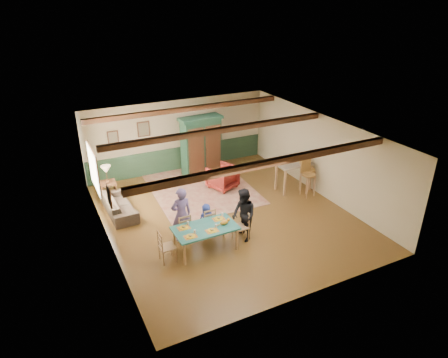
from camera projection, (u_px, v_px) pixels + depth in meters
name	position (u px, v px, depth m)	size (l,w,h in m)	color
floor	(226.00, 215.00, 12.25)	(8.00, 8.00, 0.00)	#563818
wall_back	(178.00, 136.00, 14.93)	(7.00, 0.02, 2.70)	beige
wall_left	(105.00, 200.00, 10.27)	(0.02, 8.00, 2.70)	beige
wall_right	(321.00, 156.00, 13.09)	(0.02, 8.00, 2.70)	beige
ceiling	(226.00, 131.00, 11.11)	(7.00, 8.00, 0.02)	silver
wainscot_back	(180.00, 158.00, 15.29)	(6.95, 0.03, 0.90)	#223E2A
ceiling_beam_front	(271.00, 163.00, 9.28)	(6.95, 0.16, 0.16)	#311B0D
ceiling_beam_mid	(220.00, 130.00, 11.47)	(6.95, 0.16, 0.16)	#311B0D
ceiling_beam_back	(187.00, 109.00, 13.58)	(6.95, 0.16, 0.16)	#311B0D
window_left	(93.00, 169.00, 11.58)	(0.06, 1.60, 1.30)	white
picture_left_wall	(109.00, 196.00, 9.63)	(0.04, 0.42, 0.52)	gray
picture_back_a	(144.00, 129.00, 14.19)	(0.45, 0.04, 0.55)	gray
picture_back_b	(113.00, 138.00, 13.81)	(0.38, 0.04, 0.48)	gray
dining_table	(205.00, 239.00, 10.46)	(1.64, 0.91, 0.69)	#1F635B
dining_chair_far_left	(183.00, 227.00, 10.81)	(0.38, 0.40, 0.87)	#9C744E
dining_chair_far_right	(208.00, 221.00, 11.11)	(0.38, 0.40, 0.87)	#9C744E
dining_chair_end_left	(167.00, 246.00, 9.99)	(0.38, 0.40, 0.87)	#9C744E
dining_chair_end_right	(240.00, 226.00, 10.85)	(0.38, 0.40, 0.87)	#9C744E
person_man	(181.00, 215.00, 10.72)	(0.57, 0.38, 1.58)	#64508A
person_woman	(244.00, 215.00, 10.76)	(0.73, 0.57, 1.51)	black
person_child	(206.00, 219.00, 11.15)	(0.45, 0.29, 0.92)	#253996
cat	(224.00, 222.00, 10.41)	(0.33, 0.13, 0.16)	orange
place_setting_near_left	(190.00, 235.00, 9.90)	(0.37, 0.27, 0.11)	gold
place_setting_near_center	(212.00, 229.00, 10.15)	(0.37, 0.27, 0.11)	gold
place_setting_far_left	(184.00, 226.00, 10.27)	(0.37, 0.27, 0.11)	gold
place_setting_far_right	(219.00, 217.00, 10.68)	(0.37, 0.27, 0.11)	gold
area_rug	(201.00, 188.00, 13.92)	(3.32, 3.94, 0.01)	#C9B391
armoire	(201.00, 146.00, 14.61)	(1.57, 0.63, 2.21)	black
armchair	(222.00, 177.00, 13.83)	(0.87, 0.89, 0.81)	#521010
sofa	(119.00, 205.00, 12.26)	(1.89, 0.74, 0.55)	#352A21
end_table	(109.00, 191.00, 13.06)	(0.51, 0.51, 0.63)	#311B0D
table_lamp	(107.00, 174.00, 12.80)	(0.32, 0.32, 0.57)	beige
counter_table	(293.00, 177.00, 13.64)	(1.20, 0.70, 1.00)	tan
bar_stool_left	(308.00, 179.00, 13.21)	(0.43, 0.48, 1.23)	#A77C40
bar_stool_right	(308.00, 174.00, 13.48)	(0.45, 0.50, 1.28)	#A77C40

